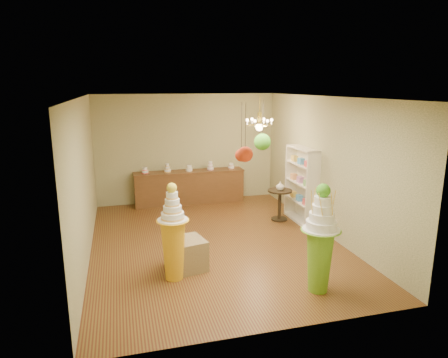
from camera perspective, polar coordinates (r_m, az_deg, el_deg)
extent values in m
plane|color=brown|center=(8.51, -1.35, -8.99)|extent=(6.50, 6.50, 0.00)
plane|color=silver|center=(7.89, -1.47, 11.63)|extent=(6.50, 6.50, 0.00)
cube|color=tan|center=(11.20, -5.31, 4.35)|extent=(5.00, 0.04, 3.00)
cube|color=tan|center=(5.08, 7.26, -6.67)|extent=(5.00, 0.04, 3.00)
cube|color=tan|center=(7.88, -19.36, -0.13)|extent=(0.04, 6.50, 3.00)
cube|color=tan|center=(8.97, 14.32, 1.77)|extent=(0.04, 6.50, 3.00)
cone|color=#69A925|center=(6.62, 13.44, -11.31)|extent=(0.55, 0.55, 1.02)
cylinder|color=white|center=(6.42, 13.69, -7.03)|extent=(0.74, 0.74, 0.03)
cylinder|color=white|center=(6.40, 13.73, -6.36)|extent=(0.60, 0.60, 0.13)
cylinder|color=white|center=(6.36, 13.80, -5.25)|extent=(0.49, 0.49, 0.13)
cylinder|color=white|center=(6.32, 13.86, -4.14)|extent=(0.40, 0.40, 0.13)
cylinder|color=white|center=(6.28, 13.93, -3.00)|extent=(0.33, 0.33, 0.13)
sphere|color=#4AA423|center=(6.24, 14.01, -1.62)|extent=(0.22, 0.22, 0.22)
cone|color=gold|center=(6.87, -7.20, -10.02)|extent=(0.54, 0.54, 1.04)
cylinder|color=white|center=(6.68, -7.34, -5.80)|extent=(0.65, 0.65, 0.03)
cylinder|color=white|center=(6.66, -7.35, -5.21)|extent=(0.49, 0.49, 0.12)
cylinder|color=white|center=(6.62, -7.38, -4.27)|extent=(0.39, 0.39, 0.12)
cylinder|color=white|center=(6.59, -7.41, -3.31)|extent=(0.31, 0.31, 0.12)
cylinder|color=white|center=(6.56, -7.44, -2.35)|extent=(0.25, 0.25, 0.12)
sphere|color=yellow|center=(6.53, -7.48, -1.26)|extent=(0.17, 0.17, 0.17)
cube|color=olive|center=(7.28, -5.37, -10.65)|extent=(0.73, 0.73, 0.56)
cube|color=brown|center=(11.14, -4.95, -1.21)|extent=(3.00, 0.50, 0.90)
cube|color=brown|center=(11.04, -5.00, 1.08)|extent=(3.04, 0.54, 0.03)
cylinder|color=white|center=(10.88, -11.24, 1.21)|extent=(0.18, 0.18, 0.16)
cylinder|color=white|center=(10.93, -8.11, 1.59)|extent=(0.18, 0.18, 0.24)
cylinder|color=white|center=(11.02, -5.00, 1.56)|extent=(0.18, 0.18, 0.16)
cylinder|color=white|center=(11.13, -1.96, 1.93)|extent=(0.18, 0.18, 0.24)
cylinder|color=white|center=(11.28, 1.01, 1.88)|extent=(0.18, 0.18, 0.16)
cube|color=white|center=(9.78, 11.76, -0.77)|extent=(0.04, 1.20, 1.80)
cube|color=white|center=(9.81, 10.81, -3.10)|extent=(0.30, 1.14, 0.03)
cube|color=white|center=(9.70, 10.93, -0.55)|extent=(0.30, 1.14, 0.03)
cube|color=white|center=(9.60, 11.05, 2.06)|extent=(0.30, 1.14, 0.03)
cylinder|color=black|center=(9.94, 7.88, -5.67)|extent=(0.48, 0.48, 0.04)
cylinder|color=black|center=(9.84, 7.94, -3.75)|extent=(0.10, 0.10, 0.74)
cylinder|color=black|center=(9.74, 8.01, -1.67)|extent=(0.72, 0.72, 0.04)
imported|color=white|center=(9.70, 8.03, -0.96)|extent=(0.22, 0.22, 0.21)
cylinder|color=#413A2F|center=(5.31, 3.09, 7.16)|extent=(0.01, 0.01, 0.68)
sphere|color=red|center=(5.35, 3.05, 3.55)|extent=(0.21, 0.21, 0.21)
cylinder|color=#413A2F|center=(6.21, 5.57, 8.20)|extent=(0.01, 0.01, 0.64)
sphere|color=#4AA423|center=(6.25, 5.51, 5.30)|extent=(0.26, 0.26, 0.26)
cylinder|color=#413A2F|center=(5.50, 2.53, 7.13)|extent=(0.01, 0.01, 0.73)
sphere|color=red|center=(5.55, 2.49, 3.41)|extent=(0.18, 0.18, 0.18)
cylinder|color=#DFC64F|center=(9.57, 5.13, 10.37)|extent=(0.02, 0.02, 0.50)
cylinder|color=#DFC64F|center=(9.59, 5.09, 8.58)|extent=(0.10, 0.10, 0.30)
sphere|color=#FFC88C|center=(9.61, 5.07, 7.39)|extent=(0.18, 0.18, 0.18)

